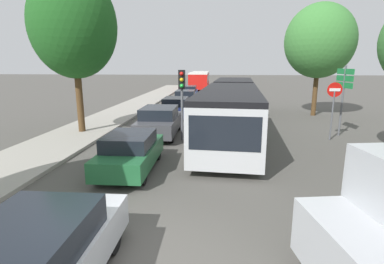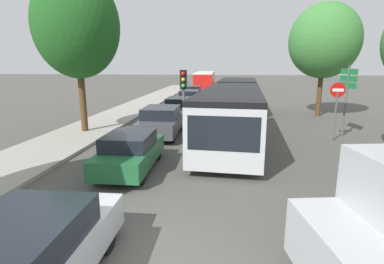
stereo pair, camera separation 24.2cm
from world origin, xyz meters
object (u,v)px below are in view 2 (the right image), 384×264
(queued_car_green, at_px, (130,151))
(tree_right_mid, at_px, (324,41))
(queued_car_silver, at_px, (27,259))
(direction_sign_post, at_px, (348,86))
(queued_car_black, at_px, (189,98))
(articulated_bus, at_px, (235,103))
(city_bus_rear, at_px, (205,79))
(tree_left_mid, at_px, (77,26))
(traffic_light, at_px, (183,89))
(no_entry_sign, at_px, (337,103))
(queued_car_navy, at_px, (179,108))
(queued_car_blue, at_px, (193,93))
(queued_car_graphite, at_px, (162,121))

(queued_car_green, bearing_deg, tree_right_mid, -39.17)
(queued_car_silver, bearing_deg, direction_sign_post, -37.63)
(queued_car_green, height_order, queued_car_black, queued_car_black)
(queued_car_black, xyz_separation_m, direction_sign_post, (9.26, -10.14, 1.85))
(articulated_bus, relative_size, city_bus_rear, 1.49)
(queued_car_silver, height_order, tree_left_mid, tree_left_mid)
(traffic_light, xyz_separation_m, no_entry_sign, (7.27, 0.71, -0.62))
(tree_left_mid, bearing_deg, tree_right_mid, 26.98)
(no_entry_sign, height_order, tree_left_mid, tree_left_mid)
(queued_car_navy, distance_m, direction_sign_post, 10.44)
(direction_sign_post, bearing_deg, tree_right_mid, -105.25)
(tree_left_mid, bearing_deg, traffic_light, -9.40)
(tree_left_mid, bearing_deg, direction_sign_post, 3.51)
(no_entry_sign, bearing_deg, traffic_light, -84.40)
(city_bus_rear, xyz_separation_m, tree_left_mid, (-4.32, -30.92, 4.10))
(articulated_bus, xyz_separation_m, city_bus_rear, (-3.75, 28.49, -0.03))
(queued_car_black, bearing_deg, no_entry_sign, -143.87)
(queued_car_green, distance_m, queued_car_blue, 21.54)
(articulated_bus, distance_m, queued_car_navy, 4.73)
(queued_car_black, bearing_deg, direction_sign_post, -138.54)
(queued_car_blue, bearing_deg, direction_sign_post, -149.07)
(queued_car_graphite, height_order, queued_car_navy, queued_car_graphite)
(queued_car_blue, bearing_deg, queued_car_navy, -179.59)
(queued_car_green, relative_size, queued_car_blue, 0.93)
(traffic_light, relative_size, direction_sign_post, 0.94)
(queued_car_graphite, height_order, queued_car_blue, queued_car_graphite)
(queued_car_silver, relative_size, traffic_light, 1.21)
(no_entry_sign, bearing_deg, queued_car_silver, -36.58)
(queued_car_black, distance_m, tree_right_mid, 11.44)
(queued_car_graphite, relative_size, traffic_light, 1.29)
(queued_car_green, relative_size, traffic_light, 1.15)
(queued_car_black, height_order, direction_sign_post, direction_sign_post)
(queued_car_navy, height_order, queued_car_black, queued_car_black)
(queued_car_black, distance_m, traffic_light, 12.08)
(traffic_light, bearing_deg, queued_car_green, -19.12)
(city_bus_rear, height_order, no_entry_sign, no_entry_sign)
(traffic_light, bearing_deg, city_bus_rear, 178.98)
(articulated_bus, height_order, traffic_light, traffic_light)
(traffic_light, bearing_deg, articulated_bus, 139.73)
(queued_car_blue, xyz_separation_m, tree_left_mid, (-4.08, -16.18, 4.81))
(queued_car_graphite, relative_size, queued_car_black, 1.06)
(queued_car_graphite, xyz_separation_m, direction_sign_post, (9.36, 0.94, 1.80))
(tree_right_mid, bearing_deg, queued_car_navy, -168.62)
(city_bus_rear, bearing_deg, direction_sign_post, -163.62)
(queued_car_silver, xyz_separation_m, no_entry_sign, (8.26, 11.13, 1.16))
(articulated_bus, xyz_separation_m, queued_car_green, (-3.79, -7.79, -0.79))
(articulated_bus, height_order, direction_sign_post, direction_sign_post)
(articulated_bus, relative_size, queued_car_graphite, 3.93)
(queued_car_black, height_order, queued_car_blue, queued_car_blue)
(articulated_bus, relative_size, queued_car_green, 4.44)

